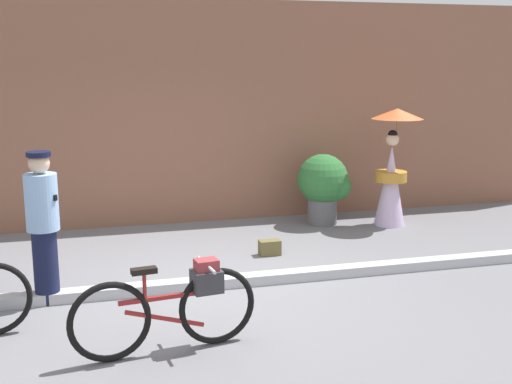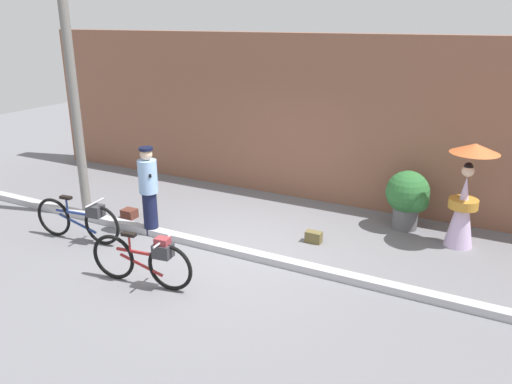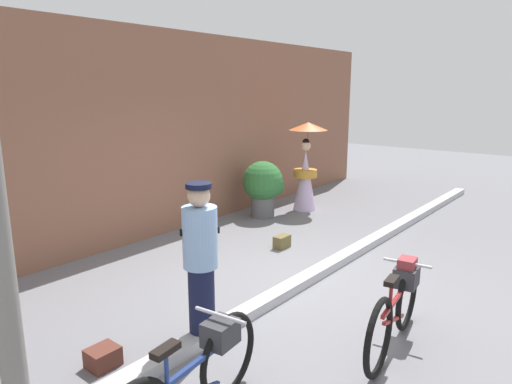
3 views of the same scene
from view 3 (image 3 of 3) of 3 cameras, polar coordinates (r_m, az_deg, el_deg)
name	(u,v)px [view 3 (image 3 of 3)]	position (r m, az deg, el deg)	size (l,w,h in m)	color
ground_plane	(302,285)	(6.11, 5.75, -11.44)	(30.00, 30.00, 0.00)	slate
building_wall	(138,136)	(7.93, -14.48, 6.80)	(14.00, 0.40, 3.48)	brown
sidewalk_curb	(302,281)	(6.09, 5.76, -10.93)	(14.00, 0.20, 0.12)	#B2B2B7
bicycle_near_officer	(192,379)	(3.66, -7.96, -22.01)	(1.76, 0.48, 0.81)	black
bicycle_far_side	(397,305)	(4.81, 17.08, -13.30)	(1.68, 0.48, 0.81)	black
person_officer	(201,260)	(4.53, -6.89, -8.40)	(0.34, 0.34, 1.63)	#141938
person_with_parasol	(306,167)	(9.63, 6.21, 3.16)	(0.79, 0.79, 1.83)	silver
potted_plant_by_door	(264,185)	(9.08, 1.01, 0.87)	(0.82, 0.80, 1.12)	#59595B
backpack_on_pavement	(282,242)	(7.41, 3.27, -6.16)	(0.28, 0.17, 0.20)	brown
backpack_spare	(103,357)	(4.67, -18.43, -18.87)	(0.27, 0.23, 0.18)	#592D23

